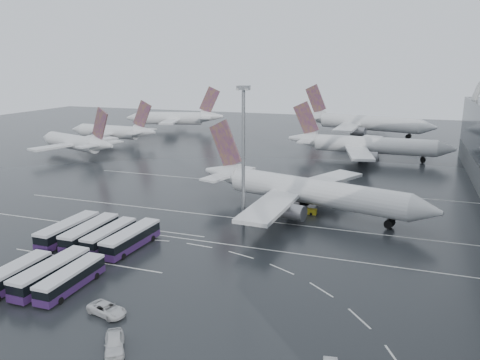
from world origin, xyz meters
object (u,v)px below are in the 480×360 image
(jet_remote_far, at_px, (176,118))
(bus_row_far_c, at_px, (71,278))
(van_curve_a, at_px, (107,309))
(van_curve_b, at_px, (114,343))
(jet_remote_west, at_px, (77,143))
(gse_cart_belly_b, at_px, (392,207))
(gse_cart_belly_e, at_px, (363,202))
(airliner_gate_c, at_px, (362,123))
(floodlight_mast, at_px, (243,140))
(airliner_main, at_px, (304,191))
(airliner_gate_b, at_px, (365,145))
(bus_row_near_d, at_px, (131,239))
(bus_row_near_a, at_px, (68,230))
(bus_row_near_b, at_px, (90,232))
(jet_remote_mid, at_px, (114,132))
(bus_row_far_b, at_px, (51,273))
(gse_cart_belly_c, at_px, (312,212))
(bus_row_far_a, at_px, (12,276))
(bus_row_near_c, at_px, (110,236))

(jet_remote_far, xyz_separation_m, bus_row_far_c, (60.48, -151.07, -3.60))
(van_curve_a, relative_size, van_curve_b, 1.04)
(jet_remote_west, bearing_deg, gse_cart_belly_b, -176.53)
(gse_cart_belly_b, relative_size, gse_cart_belly_e, 0.91)
(airliner_gate_c, distance_m, jet_remote_far, 85.67)
(bus_row_far_c, xyz_separation_m, floodlight_mast, (13.95, 33.41, 15.27))
(airliner_main, relative_size, jet_remote_far, 1.15)
(airliner_gate_b, height_order, van_curve_a, airliner_gate_b)
(airliner_gate_c, distance_m, bus_row_near_d, 147.74)
(airliner_main, relative_size, bus_row_near_a, 3.84)
(bus_row_near_b, xyz_separation_m, bus_row_far_c, (8.62, -15.84, -0.18))
(jet_remote_mid, bearing_deg, bus_row_near_a, 123.00)
(airliner_gate_b, bearing_deg, bus_row_far_b, -107.93)
(bus_row_far_b, xyz_separation_m, gse_cart_belly_c, (28.93, 44.31, -1.24))
(jet_remote_mid, bearing_deg, bus_row_far_b, 123.27)
(gse_cart_belly_e, bearing_deg, bus_row_far_b, -124.82)
(bus_row_far_b, xyz_separation_m, gse_cart_belly_b, (44.76, 53.40, -1.31))
(bus_row_far_a, relative_size, bus_row_far_c, 1.05)
(airliner_gate_c, xyz_separation_m, van_curve_a, (-15.86, -165.37, -4.64))
(bus_row_near_c, distance_m, bus_row_near_d, 4.54)
(airliner_gate_b, height_order, jet_remote_mid, airliner_gate_b)
(bus_row_far_c, xyz_separation_m, van_curve_b, (14.00, -10.27, -0.76))
(jet_remote_mid, xyz_separation_m, bus_row_far_c, (65.58, -107.30, -2.81))
(airliner_main, relative_size, bus_row_near_d, 3.91)
(airliner_gate_c, xyz_separation_m, bus_row_far_b, (-28.20, -161.01, -3.57))
(airliner_gate_c, relative_size, van_curve_a, 11.06)
(jet_remote_west, xyz_separation_m, gse_cart_belly_e, (97.31, -25.42, -3.91))
(gse_cart_belly_b, bearing_deg, jet_remote_far, 136.21)
(jet_remote_west, xyz_separation_m, bus_row_far_a, (54.34, -83.34, -2.75))
(airliner_main, distance_m, van_curve_b, 56.94)
(airliner_gate_c, bearing_deg, van_curve_b, -78.89)
(bus_row_near_c, bearing_deg, airliner_main, -42.08)
(bus_row_near_a, height_order, bus_row_near_c, bus_row_near_a)
(bus_row_far_a, bearing_deg, bus_row_near_d, -23.83)
(van_curve_b, bearing_deg, gse_cart_belly_e, 38.74)
(bus_row_near_a, relative_size, bus_row_far_b, 1.03)
(jet_remote_west, relative_size, gse_cart_belly_b, 20.83)
(airliner_gate_b, height_order, gse_cart_belly_c, airliner_gate_b)
(bus_row_near_a, height_order, van_curve_b, bus_row_near_a)
(jet_remote_far, bearing_deg, gse_cart_belly_c, 113.86)
(airliner_main, bearing_deg, bus_row_near_c, -117.97)
(jet_remote_west, xyz_separation_m, gse_cart_belly_c, (87.78, -36.41, -3.90))
(jet_remote_mid, distance_m, floodlight_mast, 109.28)
(gse_cart_belly_c, bearing_deg, bus_row_far_a, -125.47)
(bus_row_near_c, bearing_deg, van_curve_b, -143.59)
(jet_remote_far, bearing_deg, gse_cart_belly_b, 121.22)
(bus_row_far_a, bearing_deg, gse_cart_belly_b, -41.26)
(bus_row_near_d, relative_size, van_curve_b, 2.62)
(airliner_gate_b, xyz_separation_m, jet_remote_west, (-93.09, -26.82, -0.15))
(jet_remote_far, xyz_separation_m, gse_cart_belly_b, (101.63, -97.42, -4.74))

